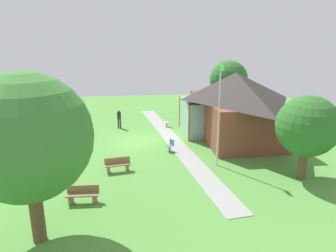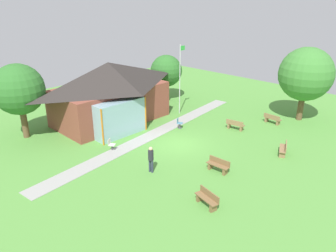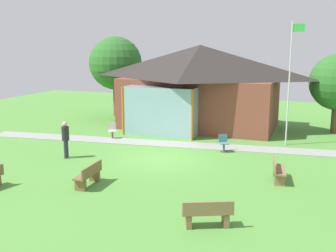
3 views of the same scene
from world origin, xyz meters
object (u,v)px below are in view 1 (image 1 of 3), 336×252
bench_front_right (37,160)px  tree_behind_pavilion_left (229,80)px  pavilion (232,104)px  tree_behind_pavilion_right (307,126)px  bench_lawn_far_right (83,195)px  patio_chair_lawn_spare (170,146)px  patio_chair_west (167,122)px  tree_far_east (27,138)px  bench_mid_right (118,165)px  flagpole (219,110)px  bench_front_center (80,135)px  visitor_strolling_lawn (119,117)px  bench_front_left (66,125)px

bench_front_right → tree_behind_pavilion_left: (-11.28, 15.84, 3.44)m
pavilion → tree_behind_pavilion_right: pavilion is taller
bench_lawn_far_right → patio_chair_lawn_spare: 8.18m
patio_chair_west → tree_far_east: (15.59, -6.92, 3.70)m
bench_lawn_far_right → tree_behind_pavilion_left: (-16.20, 12.39, 3.44)m
tree_behind_pavilion_left → bench_mid_right: bearing=-40.4°
flagpole → patio_chair_lawn_spare: (-2.80, -2.52, -3.08)m
flagpole → tree_behind_pavilion_left: bearing=159.1°
bench_lawn_far_right → tree_behind_pavilion_left: 20.69m
flagpole → bench_front_center: 11.62m
visitor_strolling_lawn → tree_behind_pavilion_right: tree_behind_pavilion_right is taller
bench_front_left → patio_chair_west: bearing=9.7°
bench_front_right → bench_front_left: (-8.47, 0.09, 0.00)m
tree_behind_pavilion_left → tree_behind_pavilion_right: bearing=-2.4°
bench_mid_right → tree_behind_pavilion_left: size_ratio=0.27×
patio_chair_west → flagpole: bearing=159.4°
bench_mid_right → bench_front_center: size_ratio=1.02×
tree_behind_pavilion_left → flagpole: bearing=-20.9°
bench_front_left → tree_behind_pavilion_right: (12.21, 15.11, 2.62)m
bench_lawn_far_right → patio_chair_lawn_spare: size_ratio=1.77×
bench_mid_right → tree_behind_pavilion_right: 10.81m
flagpole → tree_behind_pavilion_right: bearing=59.8°
pavilion → tree_behind_pavilion_right: bearing=9.1°
bench_front_left → tree_far_east: tree_far_east is taller
flagpole → tree_behind_pavilion_right: flagpole is taller
bench_front_center → patio_chair_lawn_spare: size_ratio=1.77×
pavilion → tree_behind_pavilion_right: 8.30m
bench_front_right → tree_behind_pavilion_left: tree_behind_pavilion_left is taller
patio_chair_lawn_spare → tree_behind_pavilion_left: 12.69m
patio_chair_lawn_spare → patio_chair_west: 6.57m
bench_front_right → patio_chair_west: bearing=106.7°
bench_lawn_far_right → bench_front_right: size_ratio=0.98×
bench_mid_right → tree_behind_pavilion_left: (-12.77, 10.88, 3.44)m
patio_chair_west → patio_chair_lawn_spare: bearing=142.5°
flagpole → bench_front_left: (-9.78, -10.94, -3.09)m
bench_front_center → tree_behind_pavilion_left: bearing=20.7°
patio_chair_lawn_spare → tree_behind_pavilion_left: tree_behind_pavilion_left is taller
flagpole → bench_lawn_far_right: (3.62, -7.58, -3.09)m
bench_front_center → visitor_strolling_lawn: (-3.03, 2.96, 0.62)m
bench_mid_right → bench_front_right: size_ratio=1.00×
bench_front_right → tree_behind_pavilion_left: bearing=100.7°
pavilion → tree_behind_pavilion_left: 7.18m
visitor_strolling_lawn → patio_chair_lawn_spare: bearing=-73.4°
flagpole → visitor_strolling_lawn: flagpole is taller
pavilion → patio_chair_west: size_ratio=12.09×
bench_lawn_far_right → bench_front_right: (-4.92, -3.45, 0.00)m
bench_mid_right → bench_front_left: 11.09m
bench_front_center → patio_chair_lawn_spare: (3.61, 6.67, 0.01)m
bench_front_right → pavilion: bearing=83.1°
tree_far_east → flagpole: bearing=125.3°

